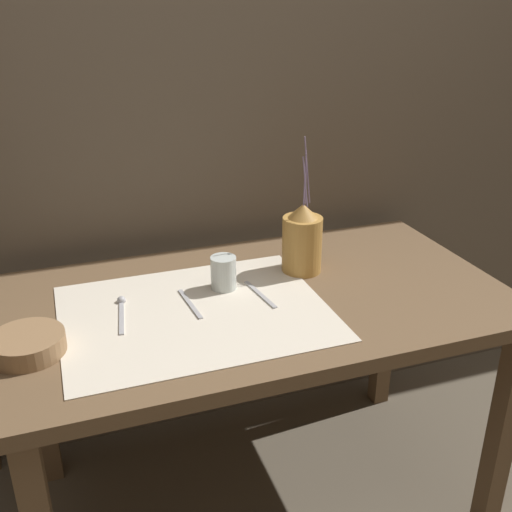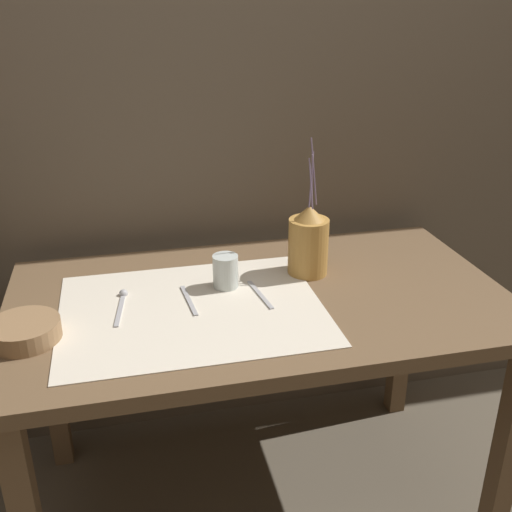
% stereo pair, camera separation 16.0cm
% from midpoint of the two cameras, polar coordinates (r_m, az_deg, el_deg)
% --- Properties ---
extents(ground_plane, '(12.00, 12.00, 0.00)m').
position_cam_midpoint_polar(ground_plane, '(2.10, 2.65, -21.98)').
color(ground_plane, brown).
extents(stone_wall_back, '(7.00, 0.06, 2.40)m').
position_cam_midpoint_polar(stone_wall_back, '(1.97, -0.68, 14.83)').
color(stone_wall_back, brown).
rests_on(stone_wall_back, ground_plane).
extents(wooden_table, '(1.37, 0.77, 0.74)m').
position_cam_midpoint_polar(wooden_table, '(1.70, 3.06, -6.55)').
color(wooden_table, brown).
rests_on(wooden_table, ground_plane).
extents(linen_cloth, '(0.69, 0.54, 0.00)m').
position_cam_midpoint_polar(linen_cloth, '(1.58, -3.23, -5.16)').
color(linen_cloth, beige).
rests_on(linen_cloth, wooden_table).
extents(pitcher_with_flowers, '(0.12, 0.12, 0.41)m').
position_cam_midpoint_polar(pitcher_with_flowers, '(1.76, 7.61, 1.24)').
color(pitcher_with_flowers, '#B7843D').
rests_on(pitcher_with_flowers, wooden_table).
extents(wooden_bowl, '(0.17, 0.17, 0.05)m').
position_cam_midpoint_polar(wooden_bowl, '(1.52, -18.41, -6.90)').
color(wooden_bowl, '#8E6B47').
rests_on(wooden_bowl, wooden_table).
extents(glass_tumbler_near, '(0.07, 0.07, 0.09)m').
position_cam_midpoint_polar(glass_tumbler_near, '(1.68, -0.20, -1.52)').
color(glass_tumbler_near, silver).
rests_on(glass_tumbler_near, wooden_table).
extents(spoon_outer, '(0.04, 0.19, 0.02)m').
position_cam_midpoint_polar(spoon_outer, '(1.64, -9.92, -4.18)').
color(spoon_outer, '#A8A8AD').
rests_on(spoon_outer, wooden_table).
extents(fork_outer, '(0.03, 0.17, 0.00)m').
position_cam_midpoint_polar(fork_outer, '(1.62, -3.60, -4.31)').
color(fork_outer, '#A8A8AD').
rests_on(fork_outer, wooden_table).
extents(fork_inner, '(0.04, 0.17, 0.00)m').
position_cam_midpoint_polar(fork_inner, '(1.65, 3.02, -3.77)').
color(fork_inner, '#A8A8AD').
rests_on(fork_inner, wooden_table).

